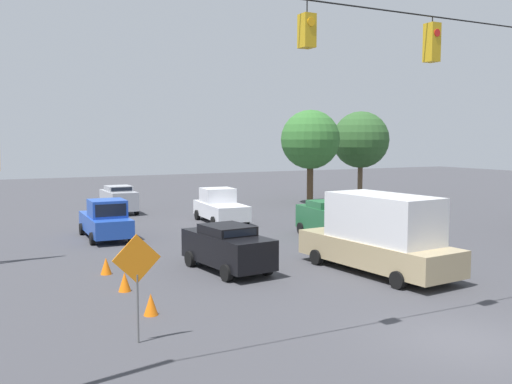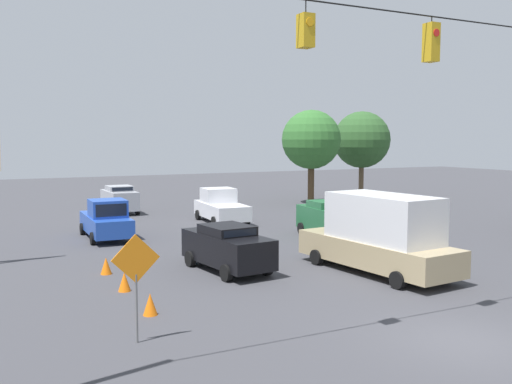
{
  "view_description": "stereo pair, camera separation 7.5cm",
  "coord_description": "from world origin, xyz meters",
  "views": [
    {
      "loc": [
        11.48,
        10.29,
        5.26
      ],
      "look_at": [
        0.8,
        -10.22,
        3.09
      ],
      "focal_mm": 40.0,
      "sensor_mm": 36.0,
      "label": 1
    },
    {
      "loc": [
        11.42,
        10.32,
        5.26
      ],
      "look_at": [
        0.8,
        -10.22,
        3.09
      ],
      "focal_mm": 40.0,
      "sensor_mm": 36.0,
      "label": 2
    }
  ],
  "objects": [
    {
      "name": "tree_horizon_left",
      "position": [
        -13.69,
        -28.53,
        5.17
      ],
      "size": [
        4.77,
        4.77,
        7.58
      ],
      "color": "#4C3823",
      "rests_on": "ground_plane"
    },
    {
      "name": "ground_plane",
      "position": [
        0.0,
        0.0,
        0.0
      ],
      "size": [
        140.0,
        140.0,
        0.0
      ],
      "primitive_type": "plane",
      "color": "#3D3D42"
    },
    {
      "name": "sedan_silver_withflow_deep",
      "position": [
        1.63,
        -29.55,
        1.02
      ],
      "size": [
        2.06,
        3.9,
        1.97
      ],
      "color": "#A8AAB2",
      "rests_on": "ground_plane"
    },
    {
      "name": "traffic_cone_third",
      "position": [
        6.59,
        -11.72,
        0.33
      ],
      "size": [
        0.43,
        0.43,
        0.66
      ],
      "primitive_type": "cone",
      "color": "orange",
      "rests_on": "ground_plane"
    },
    {
      "name": "overhead_signal_span",
      "position": [
        -0.07,
        -1.45,
        5.63
      ],
      "size": [
        22.44,
        0.38,
        8.95
      ],
      "color": "#4C473D",
      "rests_on": "ground_plane"
    },
    {
      "name": "tree_horizon_right",
      "position": [
        -21.1,
        -31.55,
        5.16
      ],
      "size": [
        5.16,
        5.16,
        7.75
      ],
      "color": "brown",
      "rests_on": "ground_plane"
    },
    {
      "name": "box_truck_tan_crossing_near",
      "position": [
        -2.97,
        -7.0,
        1.52
      ],
      "size": [
        2.99,
        7.22,
        3.11
      ],
      "color": "tan",
      "rests_on": "ground_plane"
    },
    {
      "name": "pickup_truck_white_oncoming_deep",
      "position": [
        -3.03,
        -22.47,
        0.98
      ],
      "size": [
        2.64,
        5.31,
        2.12
      ],
      "color": "silver",
      "rests_on": "ground_plane"
    },
    {
      "name": "sedan_black_withflow_mid",
      "position": [
        2.16,
        -10.09,
        0.97
      ],
      "size": [
        2.38,
        4.72,
        1.84
      ],
      "color": "black",
      "rests_on": "ground_plane"
    },
    {
      "name": "sedan_green_oncoming_far",
      "position": [
        -5.86,
        -14.86,
        1.01
      ],
      "size": [
        2.25,
        4.13,
        1.95
      ],
      "color": "#236038",
      "rests_on": "ground_plane"
    },
    {
      "name": "pickup_truck_blue_withflow_far",
      "position": [
        4.78,
        -19.72,
        0.98
      ],
      "size": [
        2.28,
        5.22,
        2.12
      ],
      "color": "#234CB2",
      "rests_on": "ground_plane"
    },
    {
      "name": "traffic_cone_second",
      "position": [
        6.59,
        -8.92,
        0.33
      ],
      "size": [
        0.43,
        0.43,
        0.66
      ],
      "primitive_type": "cone",
      "color": "orange",
      "rests_on": "ground_plane"
    },
    {
      "name": "work_zone_sign",
      "position": [
        7.57,
        -3.8,
        1.99
      ],
      "size": [
        1.27,
        0.06,
        2.84
      ],
      "color": "slate",
      "rests_on": "ground_plane"
    },
    {
      "name": "traffic_cone_nearest",
      "position": [
        6.59,
        -5.9,
        0.33
      ],
      "size": [
        0.43,
        0.43,
        0.66
      ],
      "primitive_type": "cone",
      "color": "orange",
      "rests_on": "ground_plane"
    }
  ]
}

